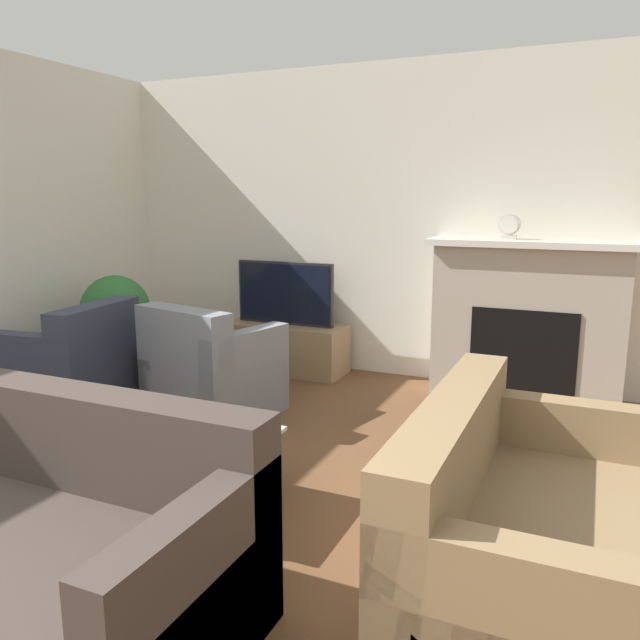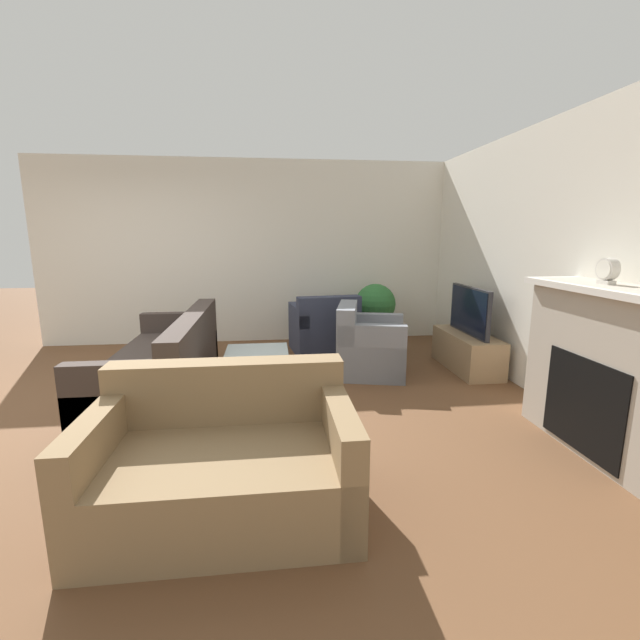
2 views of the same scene
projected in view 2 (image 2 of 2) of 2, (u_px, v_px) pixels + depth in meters
name	position (u px, v px, depth m)	size (l,w,h in m)	color
ground_plane	(80.00, 405.00, 4.12)	(20.00, 20.00, 0.00)	brown
wall_back	(534.00, 261.00, 4.38)	(7.83, 0.06, 2.70)	silver
wall_left	(296.00, 252.00, 6.50)	(0.06, 7.52, 2.70)	silver
fireplace	(613.00, 370.00, 3.09)	(1.54, 0.48, 1.26)	#B2A899
tv_stand	(467.00, 351.00, 5.20)	(1.11, 0.45, 0.44)	#997A56
tv	(470.00, 311.00, 5.10)	(0.93, 0.06, 0.57)	#232328
couch_sectional	(165.00, 367.00, 4.37)	(2.27, 0.90, 0.82)	#3D332D
couch_loveseat	(225.00, 464.00, 2.52)	(0.95, 1.49, 0.82)	#8C704C
armchair_by_window	(324.00, 331.00, 5.95)	(0.90, 0.94, 0.82)	#33384C
armchair_accent	(368.00, 348.00, 5.02)	(0.96, 0.93, 0.82)	gray
coffee_table	(256.00, 360.00, 4.33)	(1.15, 0.66, 0.40)	#333338
potted_plant	(375.00, 306.00, 6.20)	(0.58, 0.58, 0.92)	#47474C
mantel_clock	(607.00, 271.00, 3.13)	(0.16, 0.07, 0.19)	beige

